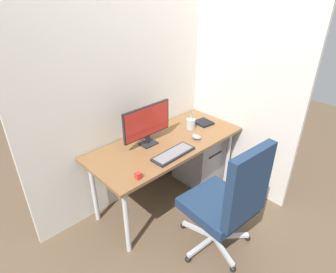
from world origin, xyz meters
TOP-DOWN VIEW (x-y plane):
  - ground_plane at (0.00, 0.00)m, footprint 8.00×8.00m
  - wall_back at (0.00, 0.36)m, footprint 2.42×0.04m
  - wall_side_right at (0.79, -0.12)m, footprint 0.04×1.55m
  - desk at (0.00, 0.00)m, footprint 1.53×0.66m
  - office_chair at (-0.10, -0.80)m, footprint 0.62×0.64m
  - filing_cabinet at (0.52, 0.03)m, footprint 0.40×0.46m
  - monitor at (-0.15, 0.09)m, footprint 0.51×0.12m
  - keyboard at (-0.12, -0.21)m, footprint 0.42×0.16m
  - mouse at (0.24, -0.16)m, footprint 0.08×0.11m
  - pen_holder at (0.37, 0.03)m, footprint 0.09×0.09m
  - notebook at (0.55, 0.01)m, footprint 0.18×0.19m
  - desk_clamp_accessory at (-0.54, -0.26)m, footprint 0.04×0.04m

SIDE VIEW (x-z plane):
  - ground_plane at x=0.00m, z-range 0.00..0.00m
  - filing_cabinet at x=0.52m, z-range 0.00..0.60m
  - office_chair at x=-0.10m, z-range 0.02..1.09m
  - desk at x=0.00m, z-range 0.29..0.99m
  - notebook at x=0.55m, z-range 0.70..0.72m
  - keyboard at x=-0.12m, z-range 0.70..0.72m
  - mouse at x=0.24m, z-range 0.70..0.74m
  - desk_clamp_accessory at x=-0.54m, z-range 0.70..0.75m
  - pen_holder at x=0.37m, z-range 0.67..0.84m
  - monitor at x=-0.15m, z-range 0.73..1.11m
  - wall_back at x=0.00m, z-range 0.00..2.80m
  - wall_side_right at x=0.79m, z-range 0.00..2.80m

